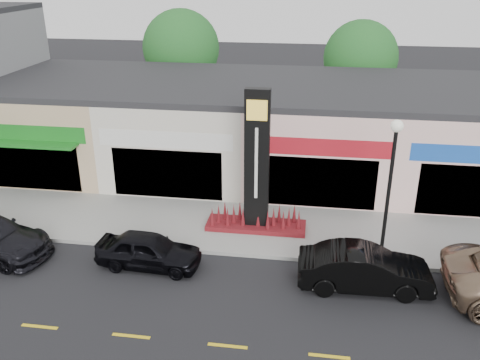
{
  "coord_description": "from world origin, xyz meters",
  "views": [
    {
      "loc": [
        5.12,
        -14.8,
        10.52
      ],
      "look_at": [
        2.34,
        4.0,
        2.4
      ],
      "focal_mm": 38.0,
      "sensor_mm": 36.0,
      "label": 1
    }
  ],
  "objects_px": {
    "pylon_sign": "(257,182)",
    "car_black_sedan": "(149,250)",
    "car_black_conv": "(365,269)",
    "lamp_east_near": "(390,178)"
  },
  "relations": [
    {
      "from": "car_black_conv",
      "to": "car_black_sedan",
      "type": "bearing_deg",
      "value": 86.38
    },
    {
      "from": "lamp_east_near",
      "to": "car_black_conv",
      "type": "height_order",
      "value": "lamp_east_near"
    },
    {
      "from": "lamp_east_near",
      "to": "car_black_sedan",
      "type": "height_order",
      "value": "lamp_east_near"
    },
    {
      "from": "car_black_sedan",
      "to": "car_black_conv",
      "type": "relative_size",
      "value": 0.85
    },
    {
      "from": "pylon_sign",
      "to": "car_black_sedan",
      "type": "relative_size",
      "value": 1.53
    },
    {
      "from": "lamp_east_near",
      "to": "pylon_sign",
      "type": "height_order",
      "value": "pylon_sign"
    },
    {
      "from": "lamp_east_near",
      "to": "car_black_conv",
      "type": "relative_size",
      "value": 1.19
    },
    {
      "from": "pylon_sign",
      "to": "car_black_sedan",
      "type": "bearing_deg",
      "value": -137.84
    },
    {
      "from": "lamp_east_near",
      "to": "car_black_conv",
      "type": "distance_m",
      "value": 3.38
    },
    {
      "from": "car_black_conv",
      "to": "lamp_east_near",
      "type": "bearing_deg",
      "value": -24.74
    }
  ]
}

